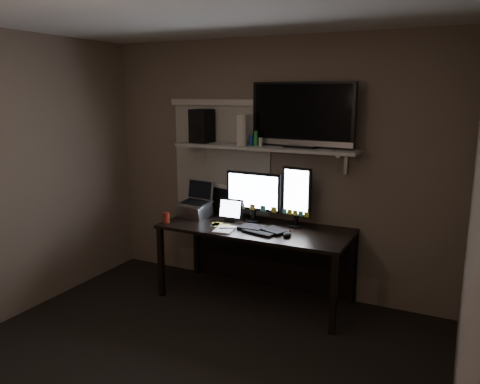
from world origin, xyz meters
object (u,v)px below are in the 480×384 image
Objects in this scene: desk at (260,241)px; mouse at (287,234)px; tv at (302,115)px; keyboard at (263,229)px; tablet at (231,210)px; monitor_portrait at (297,197)px; monitor_landscape at (253,196)px; cup at (166,217)px; game_console at (248,130)px; speaker at (202,126)px; laptop at (195,200)px.

desk is 15.59× the size of mouse.
keyboard is at bearing -123.77° from tv.
tablet is at bearing 149.32° from mouse.
mouse is 0.12× the size of tv.
monitor_landscape is at bearing -171.79° from monitor_portrait.
tv reaches higher than cup.
monitor_landscape is 1.98× the size of game_console.
tablet is (-0.30, -0.04, 0.29)m from desk.
desk is 1.30m from speaker.
tv is (1.21, 0.48, 1.00)m from cup.
monitor_portrait reaches higher than mouse.
tablet is (-0.68, 0.23, 0.09)m from mouse.
monitor_landscape is 1.23× the size of keyboard.
keyboard is (0.21, -0.25, -0.24)m from monitor_landscape.
cup is 0.10× the size of tv.
cup is (-1.23, -0.09, 0.03)m from mouse.
cup is at bearing 172.25° from mouse.
mouse is (0.38, -0.27, 0.20)m from desk.
keyboard is at bearing -47.73° from monitor_landscape.
laptop reaches higher than cup.
monitor_portrait is 0.76m from tv.
keyboard is at bearing 9.35° from cup.
keyboard is at bearing -2.56° from laptop.
game_console is at bearing 135.10° from mouse.
tablet is 0.78× the size of speaker.
keyboard is at bearing -60.37° from desk.
speaker is at bearing 173.09° from desk.
monitor_portrait is 2.22× the size of tablet.
tablet is at bearing 171.61° from keyboard.
monitor_landscape is 1.71× the size of speaker.
keyboard is 0.47× the size of tv.
tablet is 0.64m from cup.
cup is at bearing -109.70° from speaker.
mouse reaches higher than keyboard.
keyboard is at bearing -123.97° from monitor_portrait.
laptop is at bearing 64.29° from cup.
game_console reaches higher than cup.
monitor_portrait is at bearing 62.05° from keyboard.
cup is at bearing -157.94° from keyboard.
monitor_landscape is 5.76× the size of cup.
game_console is at bearing 23.50° from laptop.
tv is (1.06, 0.17, 0.86)m from laptop.
monitor_portrait is at bearing 10.81° from desk.
mouse is at bearing -32.35° from monitor_landscape.
tv is (-0.02, 0.39, 1.03)m from mouse.
desk is 4.94× the size of laptop.
laptop is 0.36m from cup.
cup is 1.64m from tv.
cup is at bearing -132.66° from game_console.
speaker is at bearing 149.85° from mouse.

